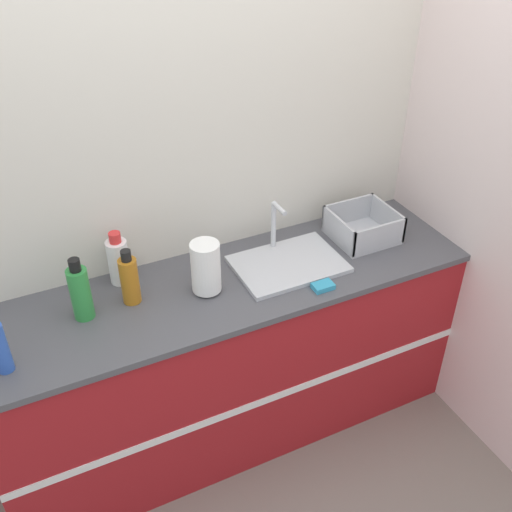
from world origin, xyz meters
TOP-DOWN VIEW (x-y plane):
  - ground_plane at (0.00, 0.00)m, footprint 12.00×12.00m
  - wall_back at (0.00, 0.60)m, footprint 4.56×0.06m
  - wall_right at (1.11, 0.29)m, footprint 0.06×2.57m
  - counter_cabinet at (0.00, 0.29)m, footprint 2.18×0.60m
  - sink at (0.29, 0.29)m, footprint 0.48×0.34m
  - paper_towel_roll at (-0.11, 0.27)m, footprint 0.12×0.12m
  - dish_rack at (0.72, 0.34)m, footprint 0.29×0.27m
  - bottle_amber at (-0.41, 0.34)m, footprint 0.08×0.08m
  - bottle_green at (-0.61, 0.33)m, footprint 0.08×0.08m
  - bottle_white_spray at (-0.42, 0.50)m, footprint 0.09×0.09m
  - sponge at (0.34, 0.07)m, footprint 0.09×0.06m

SIDE VIEW (x-z plane):
  - ground_plane at x=0.00m, z-range 0.00..0.00m
  - counter_cabinet at x=0.00m, z-range 0.00..0.92m
  - sponge at x=0.34m, z-range 0.92..0.94m
  - sink at x=0.29m, z-range 0.81..1.06m
  - dish_rack at x=0.72m, z-range 0.90..1.04m
  - bottle_white_spray at x=-0.42m, z-range 0.90..1.15m
  - bottle_amber at x=-0.41m, z-range 0.90..1.15m
  - paper_towel_roll at x=-0.11m, z-range 0.92..1.15m
  - bottle_green at x=-0.61m, z-range 0.90..1.18m
  - wall_back at x=0.00m, z-range 0.00..2.60m
  - wall_right at x=1.11m, z-range 0.00..2.60m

